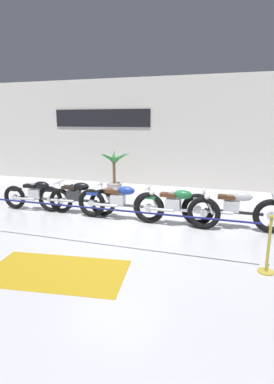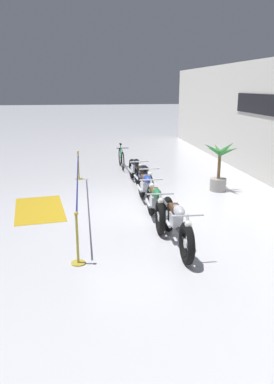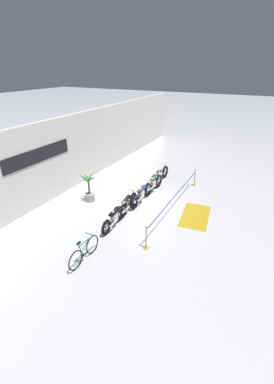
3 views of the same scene
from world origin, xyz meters
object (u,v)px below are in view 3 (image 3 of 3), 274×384
stanchion_far_left (167,209)px  motorcycle_black_1 (127,205)px  motorcycle_blue_2 (142,194)px  potted_palm_left_of_row (89,188)px  motorcycle_black_0 (115,217)px  floor_banner (195,216)px  motorcycle_green_3 (153,184)px  bicycle (84,252)px  stanchion_mid_left (194,180)px  motorcycle_silver_4 (160,175)px

stanchion_far_left → motorcycle_black_1: bearing=93.8°
motorcycle_black_1 → motorcycle_blue_2: (1.37, -0.15, 0.01)m
motorcycle_black_1 → potted_palm_left_of_row: potted_palm_left_of_row is taller
motorcycle_black_0 → floor_banner: motorcycle_black_0 is taller
motorcycle_green_3 → stanchion_far_left: 3.31m
motorcycle_black_0 → motorcycle_blue_2: bearing=-1.5°
motorcycle_black_1 → bicycle: bearing=-175.3°
motorcycle_green_3 → floor_banner: 3.38m
motorcycle_green_3 → bicycle: size_ratio=1.24×
potted_palm_left_of_row → stanchion_far_left: 4.49m
stanchion_mid_left → motorcycle_black_0: bearing=161.8°
motorcycle_black_0 → potted_palm_left_of_row: 2.90m
motorcycle_black_0 → motorcycle_green_3: motorcycle_green_3 is taller
stanchion_mid_left → motorcycle_blue_2: bearing=150.9°
motorcycle_black_1 → stanchion_far_left: size_ratio=0.34×
floor_banner → motorcycle_blue_2: bearing=80.9°
stanchion_far_left → floor_banner: bearing=-43.0°
motorcycle_black_1 → motorcycle_blue_2: size_ratio=0.97×
bicycle → floor_banner: 5.81m
motorcycle_blue_2 → potted_palm_left_of_row: bearing=114.4°
motorcycle_silver_4 → potted_palm_left_of_row: size_ratio=1.54×
motorcycle_green_3 → stanchion_mid_left: 2.71m
motorcycle_black_0 → stanchion_far_left: stanchion_far_left is taller
motorcycle_silver_4 → motorcycle_black_1: bearing=-179.8°
bicycle → floor_banner: size_ratio=0.74×
motorcycle_silver_4 → stanchion_mid_left: bearing=-74.8°
motorcycle_blue_2 → stanchion_mid_left: bearing=-29.1°
motorcycle_green_3 → motorcycle_silver_4: bearing=7.4°
motorcycle_black_0 → bicycle: (-2.55, -0.23, -0.05)m
motorcycle_black_1 → bicycle: bicycle is taller
bicycle → potted_palm_left_of_row: potted_palm_left_of_row is taller
motorcycle_black_1 → motorcycle_green_3: size_ratio=1.06×
motorcycle_black_0 → motorcycle_black_1: bearing=3.7°
motorcycle_black_1 → floor_banner: 3.43m
motorcycle_black_0 → motorcycle_silver_4: motorcycle_silver_4 is taller
potted_palm_left_of_row → stanchion_mid_left: bearing=-44.3°
motorcycle_silver_4 → potted_palm_left_of_row: bearing=149.0°
motorcycle_black_0 → floor_banner: bearing=-50.6°
stanchion_far_left → floor_banner: stanchion_far_left is taller
motorcycle_green_3 → motorcycle_silver_4: 1.39m
motorcycle_black_1 → stanchion_far_left: bearing=-86.2°
motorcycle_black_0 → bicycle: bicycle is taller
motorcycle_blue_2 → stanchion_far_left: (-1.23, -1.91, 0.21)m
motorcycle_silver_4 → stanchion_mid_left: size_ratio=2.39×
bicycle → motorcycle_green_3: bearing=1.2°
motorcycle_black_0 → potted_palm_left_of_row: (1.42, 2.51, 0.28)m
potted_palm_left_of_row → motorcycle_blue_2: bearing=-65.6°
motorcycle_silver_4 → floor_banner: 4.33m
motorcycle_blue_2 → potted_palm_left_of_row: (-1.17, 2.58, 0.26)m
potted_palm_left_of_row → motorcycle_black_0: bearing=-119.4°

